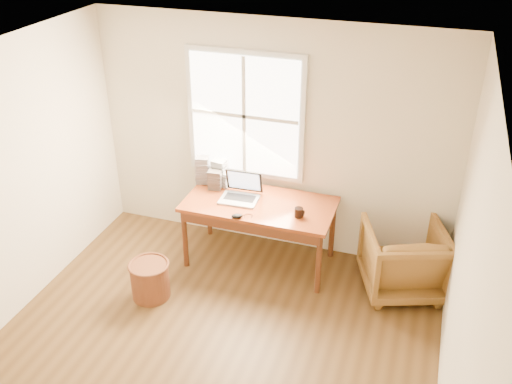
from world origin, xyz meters
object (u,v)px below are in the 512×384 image
desk (260,204)px  armchair (404,259)px  coffee_mug (299,212)px  cd_stack_a (220,172)px  wicker_stool (150,280)px  laptop (239,189)px

desk → armchair: size_ratio=1.98×
desk → coffee_mug: size_ratio=16.05×
cd_stack_a → wicker_stool: bearing=-104.5°
coffee_mug → cd_stack_a: 1.10m
wicker_stool → cd_stack_a: bearing=75.5°
wicker_stool → cd_stack_a: 1.42m
desk → cd_stack_a: (-0.56, 0.26, 0.17)m
desk → wicker_stool: size_ratio=4.12×
armchair → coffee_mug: size_ratio=8.10×
cd_stack_a → armchair: bearing=-7.1°
laptop → desk: bearing=4.8°
armchair → wicker_stool: armchair is taller
desk → cd_stack_a: bearing=154.8°
cd_stack_a → coffee_mug: bearing=-21.6°
wicker_stool → coffee_mug: bearing=30.8°
wicker_stool → desk: bearing=47.3°
armchair → cd_stack_a: bearing=-27.1°
wicker_stool → cd_stack_a: size_ratio=1.29×
wicker_stool → laptop: 1.31m
coffee_mug → cd_stack_a: (-1.02, 0.41, 0.10)m
desk → wicker_stool: (-0.87, -0.94, -0.54)m
wicker_stool → coffee_mug: 1.66m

